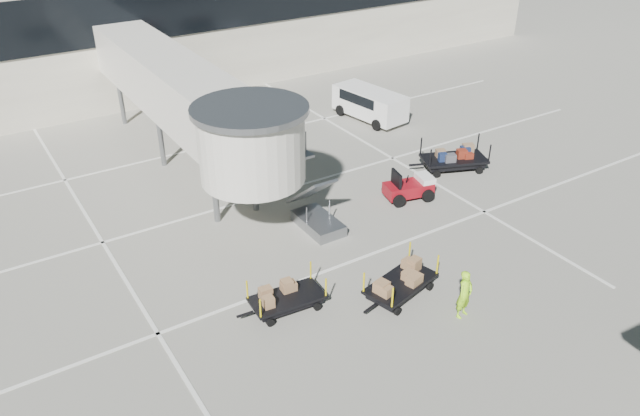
{
  "coord_description": "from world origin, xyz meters",
  "views": [
    {
      "loc": [
        -14.18,
        -15.33,
        14.85
      ],
      "look_at": [
        -2.23,
        3.54,
        2.0
      ],
      "focal_mm": 35.0,
      "sensor_mm": 36.0,
      "label": 1
    }
  ],
  "objects_px": {
    "baggage_tug": "(410,188)",
    "minivan": "(368,102)",
    "suitcase_cart": "(454,159)",
    "box_cart_near": "(402,282)",
    "box_cart_far": "(288,297)",
    "ground_worker": "(465,294)"
  },
  "relations": [
    {
      "from": "suitcase_cart",
      "to": "minivan",
      "type": "height_order",
      "value": "minivan"
    },
    {
      "from": "suitcase_cart",
      "to": "box_cart_near",
      "type": "xyz_separation_m",
      "value": [
        -9.19,
        -7.02,
        -0.02
      ]
    },
    {
      "from": "suitcase_cart",
      "to": "box_cart_near",
      "type": "relative_size",
      "value": 1.12
    },
    {
      "from": "box_cart_far",
      "to": "ground_worker",
      "type": "xyz_separation_m",
      "value": [
        5.19,
        -3.78,
        0.47
      ]
    },
    {
      "from": "suitcase_cart",
      "to": "box_cart_far",
      "type": "xyz_separation_m",
      "value": [
        -13.28,
        -5.43,
        -0.09
      ]
    },
    {
      "from": "baggage_tug",
      "to": "box_cart_far",
      "type": "relative_size",
      "value": 0.75
    },
    {
      "from": "baggage_tug",
      "to": "box_cart_far",
      "type": "xyz_separation_m",
      "value": [
        -9.24,
        -4.2,
        -0.07
      ]
    },
    {
      "from": "box_cart_far",
      "to": "minivan",
      "type": "bearing_deg",
      "value": 49.56
    },
    {
      "from": "suitcase_cart",
      "to": "baggage_tug",
      "type": "bearing_deg",
      "value": -141.34
    },
    {
      "from": "minivan",
      "to": "box_cart_far",
      "type": "bearing_deg",
      "value": -143.49
    },
    {
      "from": "baggage_tug",
      "to": "box_cart_near",
      "type": "height_order",
      "value": "baggage_tug"
    },
    {
      "from": "minivan",
      "to": "ground_worker",
      "type": "bearing_deg",
      "value": -124.54
    },
    {
      "from": "box_cart_far",
      "to": "minivan",
      "type": "relative_size",
      "value": 0.66
    },
    {
      "from": "ground_worker",
      "to": "box_cart_far",
      "type": "bearing_deg",
      "value": 131.53
    },
    {
      "from": "suitcase_cart",
      "to": "ground_worker",
      "type": "bearing_deg",
      "value": -109.51
    },
    {
      "from": "suitcase_cart",
      "to": "minivan",
      "type": "bearing_deg",
      "value": 108.67
    },
    {
      "from": "box_cart_near",
      "to": "baggage_tug",
      "type": "bearing_deg",
      "value": 34.14
    },
    {
      "from": "baggage_tug",
      "to": "minivan",
      "type": "height_order",
      "value": "minivan"
    },
    {
      "from": "ground_worker",
      "to": "minivan",
      "type": "relative_size",
      "value": 0.37
    },
    {
      "from": "baggage_tug",
      "to": "suitcase_cart",
      "type": "height_order",
      "value": "suitcase_cart"
    },
    {
      "from": "baggage_tug",
      "to": "suitcase_cart",
      "type": "bearing_deg",
      "value": 29.73
    },
    {
      "from": "baggage_tug",
      "to": "minivan",
      "type": "xyz_separation_m",
      "value": [
        4.49,
        9.58,
        0.55
      ]
    }
  ]
}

